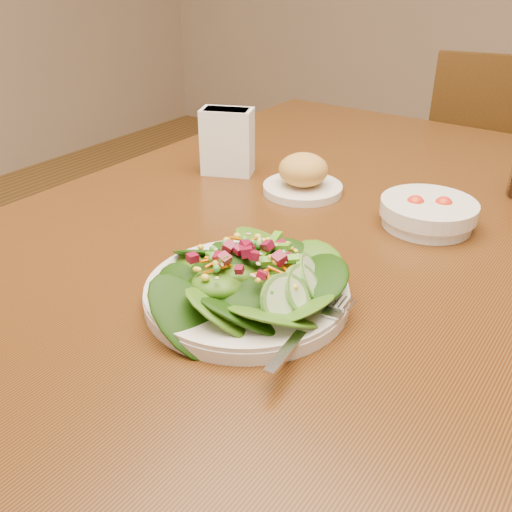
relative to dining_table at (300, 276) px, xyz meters
The scene contains 6 objects.
dining_table is the anchor object (origin of this frame).
chair_far 1.13m from the dining_table, 88.56° to the left, with size 0.49×0.49×0.88m.
salad_plate 0.28m from the dining_table, 73.29° to the right, with size 0.26×0.25×0.07m.
bread_plate 0.18m from the dining_table, 120.74° to the left, with size 0.14×0.14×0.07m.
tomato_bowl 0.23m from the dining_table, 31.61° to the left, with size 0.15×0.15×0.05m.
napkin_holder 0.31m from the dining_table, 154.76° to the left, with size 0.11×0.09×0.12m.
Camera 1 is at (0.42, -0.72, 1.14)m, focal length 40.00 mm.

